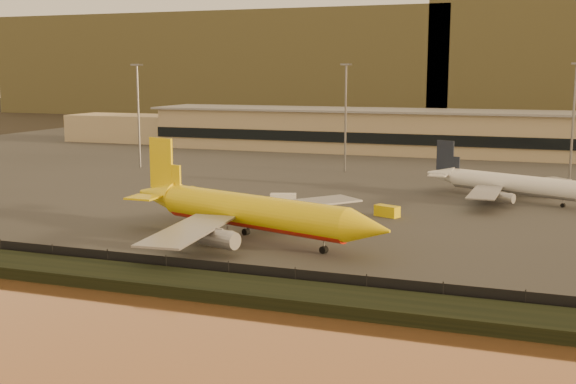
{
  "coord_description": "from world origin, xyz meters",
  "views": [
    {
      "loc": [
        35.2,
        -85.04,
        23.68
      ],
      "look_at": [
        0.13,
        12.0,
        6.47
      ],
      "focal_mm": 45.0,
      "sensor_mm": 36.0,
      "label": 1
    }
  ],
  "objects": [
    {
      "name": "embankment",
      "position": [
        0.0,
        -17.0,
        0.7
      ],
      "size": [
        320.0,
        7.0,
        1.4
      ],
      "primitive_type": "cube",
      "color": "black",
      "rests_on": "ground"
    },
    {
      "name": "white_narrowbody_jet",
      "position": [
        29.2,
        52.35,
        3.25
      ],
      "size": [
        33.76,
        31.9,
        10.21
      ],
      "rotation": [
        0.0,
        0.0,
        -0.42
      ],
      "color": "white",
      "rests_on": "tarmac"
    },
    {
      "name": "gse_vehicle_yellow",
      "position": [
        11.01,
        29.82,
        1.11
      ],
      "size": [
        4.45,
        3.25,
        1.83
      ],
      "primitive_type": "cube",
      "rotation": [
        0.0,
        0.0,
        -0.39
      ],
      "color": "yellow",
      "rests_on": "tarmac"
    },
    {
      "name": "dhl_cargo_jet",
      "position": [
        -3.73,
        6.72,
        4.23
      ],
      "size": [
        44.29,
        42.26,
        13.5
      ],
      "rotation": [
        0.0,
        0.0,
        -0.31
      ],
      "color": "yellow",
      "rests_on": "tarmac"
    },
    {
      "name": "ground",
      "position": [
        0.0,
        0.0,
        0.0
      ],
      "size": [
        900.0,
        900.0,
        0.0
      ],
      "primitive_type": "plane",
      "color": "black",
      "rests_on": "ground"
    },
    {
      "name": "apron_light_masts",
      "position": [
        15.0,
        75.0,
        15.7
      ],
      "size": [
        152.2,
        12.2,
        25.4
      ],
      "color": "slate",
      "rests_on": "tarmac"
    },
    {
      "name": "gse_vehicle_white",
      "position": [
        -8.59,
        33.64,
        1.23
      ],
      "size": [
        4.99,
        3.38,
        2.06
      ],
      "primitive_type": "cube",
      "rotation": [
        0.0,
        0.0,
        0.31
      ],
      "color": "white",
      "rests_on": "tarmac"
    },
    {
      "name": "perimeter_fence",
      "position": [
        0.0,
        -13.0,
        1.3
      ],
      "size": [
        300.0,
        0.05,
        2.2
      ],
      "primitive_type": "cube",
      "color": "black",
      "rests_on": "tarmac"
    },
    {
      "name": "terminal_building",
      "position": [
        -14.52,
        125.55,
        6.25
      ],
      "size": [
        202.0,
        25.0,
        12.6
      ],
      "color": "tan",
      "rests_on": "tarmac"
    },
    {
      "name": "distant_hills",
      "position": [
        -20.74,
        340.0,
        31.39
      ],
      "size": [
        470.0,
        160.0,
        70.0
      ],
      "color": "brown",
      "rests_on": "ground"
    },
    {
      "name": "tarmac",
      "position": [
        0.0,
        95.0,
        0.1
      ],
      "size": [
        320.0,
        220.0,
        0.2
      ],
      "primitive_type": "cube",
      "color": "#2D2D2D",
      "rests_on": "ground"
    }
  ]
}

